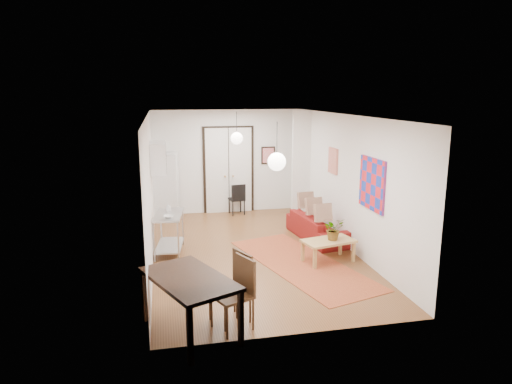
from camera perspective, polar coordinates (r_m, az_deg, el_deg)
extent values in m
plane|color=brown|center=(9.91, -0.40, -7.45)|extent=(7.00, 7.00, 0.00)
cube|color=silver|center=(9.34, -0.43, 9.53)|extent=(4.20, 7.00, 0.02)
cube|color=silver|center=(12.92, -3.48, 3.82)|extent=(4.20, 0.02, 2.90)
cube|color=silver|center=(6.24, 5.97, -5.52)|extent=(4.20, 0.02, 2.90)
cube|color=silver|center=(9.35, -13.14, 0.24)|extent=(0.02, 7.00, 2.90)
cube|color=silver|center=(10.14, 11.30, 1.25)|extent=(0.02, 7.00, 2.90)
cube|color=silver|center=(12.92, -3.44, 2.69)|extent=(1.44, 0.06, 2.50)
cube|color=silver|center=(12.41, 5.66, 3.43)|extent=(0.50, 0.10, 2.90)
cube|color=white|center=(10.75, -12.14, 4.27)|extent=(0.35, 1.00, 0.70)
cube|color=red|center=(8.98, 14.30, 0.99)|extent=(0.05, 1.00, 1.00)
cube|color=beige|center=(10.80, 9.61, 3.87)|extent=(0.05, 0.50, 0.60)
cube|color=red|center=(13.09, 1.53, 4.61)|extent=(0.40, 0.03, 0.50)
cube|color=#8F5B3B|center=(11.24, -12.92, 4.83)|extent=(0.03, 0.44, 0.54)
sphere|color=white|center=(11.35, -2.43, 6.72)|extent=(0.30, 0.30, 0.30)
cylinder|color=black|center=(11.32, -2.44, 8.74)|extent=(0.01, 0.01, 0.50)
sphere|color=white|center=(7.46, 2.61, 3.80)|extent=(0.30, 0.30, 0.30)
cylinder|color=black|center=(7.41, 2.64, 6.86)|extent=(0.01, 0.01, 0.50)
cube|color=#A65529|center=(9.28, 5.69, -8.91)|extent=(2.36, 3.94, 0.01)
imported|color=maroon|center=(10.77, 7.68, -4.34)|extent=(1.01, 2.04, 0.57)
cube|color=tan|center=(9.33, 9.05, -6.07)|extent=(1.13, 0.79, 0.05)
cube|color=tan|center=(9.06, 6.78, -8.11)|extent=(0.07, 0.07, 0.41)
cube|color=tan|center=(9.37, 12.13, -7.59)|extent=(0.07, 0.07, 0.41)
cube|color=tan|center=(9.46, 5.90, -7.18)|extent=(0.07, 0.07, 0.41)
cube|color=tan|center=(9.77, 11.05, -6.72)|extent=(0.07, 0.07, 0.41)
imported|color=#306B35|center=(9.29, 9.68, -4.59)|extent=(0.43, 0.47, 0.45)
cube|color=#B6B8BB|center=(9.76, -10.88, -2.82)|extent=(0.71, 1.19, 0.04)
cube|color=#B6B8BB|center=(9.96, -10.72, -6.57)|extent=(0.67, 1.14, 0.03)
cylinder|color=#B6B8BB|center=(9.38, -12.19, -6.19)|extent=(0.04, 0.04, 0.84)
cylinder|color=#B6B8BB|center=(9.39, -9.24, -6.06)|extent=(0.04, 0.04, 0.84)
cylinder|color=#B6B8BB|center=(10.38, -12.17, -4.39)|extent=(0.04, 0.04, 0.84)
cylinder|color=#B6B8BB|center=(10.38, -9.51, -4.27)|extent=(0.04, 0.04, 0.84)
imported|color=silver|center=(9.46, -10.85, -3.04)|extent=(0.24, 0.24, 0.05)
imported|color=teal|center=(9.98, -10.93, -1.86)|extent=(0.10, 0.10, 0.18)
cube|color=silver|center=(12.54, -11.15, 0.74)|extent=(0.71, 0.71, 1.78)
cube|color=black|center=(6.52, -8.35, -10.71)|extent=(1.43, 1.75, 0.05)
cube|color=black|center=(6.06, -11.55, -17.19)|extent=(0.09, 0.09, 0.79)
cube|color=black|center=(6.10, -4.05, -16.75)|extent=(0.09, 0.09, 0.79)
cube|color=black|center=(7.33, -11.64, -11.77)|extent=(0.09, 0.09, 0.79)
cube|color=black|center=(7.36, -5.58, -11.45)|extent=(0.09, 0.09, 0.79)
cube|color=#382212|center=(6.90, -3.29, -12.12)|extent=(0.66, 0.64, 0.04)
cube|color=#382212|center=(7.00, -3.61, -9.25)|extent=(0.24, 0.45, 0.52)
cylinder|color=#382212|center=(6.79, -4.79, -14.93)|extent=(0.03, 0.03, 0.50)
cylinder|color=#382212|center=(6.84, -1.19, -14.65)|extent=(0.03, 0.03, 0.50)
cylinder|color=#382212|center=(7.18, -5.24, -13.34)|extent=(0.03, 0.03, 0.50)
cylinder|color=#382212|center=(7.23, -1.85, -13.09)|extent=(0.03, 0.03, 0.50)
cube|color=#382212|center=(6.70, -3.01, -12.88)|extent=(0.66, 0.64, 0.04)
cube|color=#382212|center=(6.80, -3.34, -9.92)|extent=(0.24, 0.45, 0.52)
cylinder|color=#382212|center=(6.59, -4.55, -15.79)|extent=(0.03, 0.03, 0.50)
cylinder|color=#382212|center=(6.65, -0.83, -15.49)|extent=(0.03, 0.03, 0.50)
cylinder|color=#382212|center=(6.98, -5.03, -14.11)|extent=(0.03, 0.03, 0.50)
cylinder|color=#382212|center=(7.04, -1.53, -13.84)|extent=(0.03, 0.03, 0.50)
cube|color=black|center=(12.80, -2.43, -0.91)|extent=(0.46, 0.46, 0.04)
cube|color=black|center=(12.92, -2.57, 0.28)|extent=(0.40, 0.10, 0.43)
cylinder|color=black|center=(12.66, -3.06, -2.06)|extent=(0.03, 0.03, 0.43)
cylinder|color=black|center=(12.72, -1.54, -1.99)|extent=(0.03, 0.03, 0.43)
cylinder|color=black|center=(12.99, -3.29, -1.70)|extent=(0.03, 0.03, 0.43)
cylinder|color=black|center=(13.04, -1.81, -1.62)|extent=(0.03, 0.03, 0.43)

